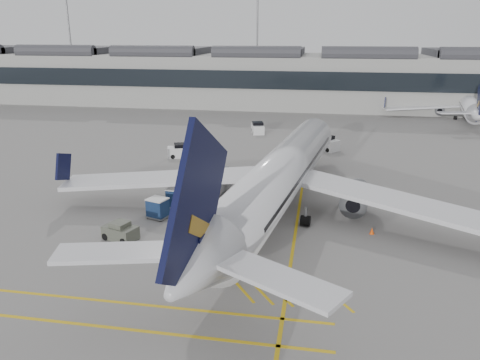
% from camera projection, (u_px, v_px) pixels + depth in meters
% --- Properties ---
extents(ground, '(220.00, 220.00, 0.00)m').
position_uv_depth(ground, '(171.00, 236.00, 38.16)').
color(ground, gray).
rests_on(ground, ground).
extents(terminal, '(200.00, 20.45, 12.40)m').
position_uv_depth(terminal, '(270.00, 77.00, 103.77)').
color(terminal, '#9E9E99').
rests_on(terminal, ground).
extents(light_masts, '(113.00, 0.60, 25.45)m').
position_uv_depth(light_masts, '(271.00, 37.00, 114.70)').
color(light_masts, slate).
rests_on(light_masts, ground).
extents(apron_markings, '(0.25, 60.00, 0.01)m').
position_uv_depth(apron_markings, '(300.00, 201.00, 45.90)').
color(apron_markings, gold).
rests_on(apron_markings, ground).
extents(airliner_main, '(40.89, 44.98, 12.01)m').
position_uv_depth(airliner_main, '(280.00, 177.00, 41.77)').
color(airliner_main, silver).
rests_on(airliner_main, ground).
extents(airliner_far, '(30.47, 33.57, 8.99)m').
position_uv_depth(airliner_far, '(469.00, 105.00, 87.92)').
color(airliner_far, silver).
rests_on(airliner_far, ground).
extents(belt_loader, '(4.74, 2.40, 1.88)m').
position_uv_depth(belt_loader, '(267.00, 186.00, 48.51)').
color(belt_loader, silver).
rests_on(belt_loader, ground).
extents(baggage_cart_a, '(1.88, 1.72, 1.63)m').
position_uv_depth(baggage_cart_a, '(187.00, 199.00, 43.82)').
color(baggage_cart_a, gray).
rests_on(baggage_cart_a, ground).
extents(baggage_cart_b, '(2.12, 1.93, 1.85)m').
position_uv_depth(baggage_cart_b, '(158.00, 208.00, 41.46)').
color(baggage_cart_b, gray).
rests_on(baggage_cart_b, ground).
extents(baggage_cart_c, '(2.03, 1.78, 1.89)m').
position_uv_depth(baggage_cart_c, '(207.00, 210.00, 40.92)').
color(baggage_cart_c, gray).
rests_on(baggage_cart_c, ground).
extents(baggage_cart_d, '(1.99, 1.70, 1.95)m').
position_uv_depth(baggage_cart_d, '(177.00, 197.00, 43.90)').
color(baggage_cart_d, gray).
rests_on(baggage_cart_d, ground).
extents(ramp_agent_a, '(0.86, 0.76, 1.98)m').
position_uv_depth(ramp_agent_a, '(239.00, 206.00, 41.86)').
color(ramp_agent_a, '#F6400C').
rests_on(ramp_agent_a, ground).
extents(ramp_agent_b, '(0.99, 0.92, 1.64)m').
position_uv_depth(ramp_agent_b, '(243.00, 203.00, 42.96)').
color(ramp_agent_b, orange).
rests_on(ramp_agent_b, ground).
extents(pushback_tug, '(3.05, 2.40, 1.49)m').
position_uv_depth(pushback_tug, '(120.00, 232.00, 37.30)').
color(pushback_tug, '#505447').
rests_on(pushback_tug, ground).
extents(safety_cone_nose, '(0.37, 0.37, 0.52)m').
position_uv_depth(safety_cone_nose, '(277.00, 168.00, 56.13)').
color(safety_cone_nose, '#F24C0A').
rests_on(safety_cone_nose, ground).
extents(safety_cone_engine, '(0.40, 0.40, 0.56)m').
position_uv_depth(safety_cone_engine, '(372.00, 231.00, 38.40)').
color(safety_cone_engine, '#F24C0A').
rests_on(safety_cone_engine, ground).
extents(service_van_left, '(3.91, 2.89, 1.81)m').
position_uv_depth(service_van_left, '(181.00, 151.00, 61.70)').
color(service_van_left, silver).
rests_on(service_van_left, ground).
extents(service_van_mid, '(2.65, 3.93, 1.84)m').
position_uv_depth(service_van_mid, '(258.00, 128.00, 76.11)').
color(service_van_mid, silver).
rests_on(service_van_mid, ground).
extents(service_van_right, '(4.27, 4.07, 2.03)m').
position_uv_depth(service_van_right, '(325.00, 143.00, 65.54)').
color(service_van_right, silver).
rests_on(service_van_right, ground).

